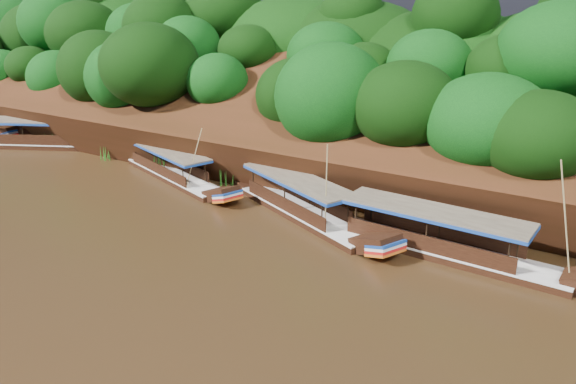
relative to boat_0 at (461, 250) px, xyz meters
name	(u,v)px	position (x,y,z in m)	size (l,w,h in m)	color
ground	(211,249)	(-12.57, -6.30, -0.58)	(160.00, 160.00, 0.00)	black
riverbank	(373,137)	(-12.58, 16.42, 1.30)	(120.00, 30.06, 19.40)	#311B0A
boat_0	(461,250)	(0.00, 0.00, 0.00)	(15.99, 3.15, 7.29)	black
boat_1	(311,213)	(-9.84, 0.50, -0.01)	(14.16, 7.72, 6.27)	black
boat_2	(178,175)	(-22.69, 2.02, -0.06)	(14.51, 6.47, 5.30)	black
boat_3	(46,141)	(-40.52, 2.99, 0.02)	(14.38, 8.64, 3.18)	black
reeds	(269,184)	(-14.89, 3.13, 0.30)	(49.09, 2.03, 2.02)	#2A6519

